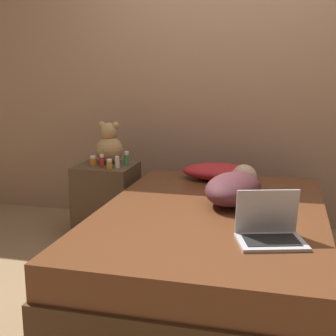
{
  "coord_description": "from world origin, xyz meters",
  "views": [
    {
      "loc": [
        0.39,
        -2.59,
        1.29
      ],
      "look_at": [
        -0.33,
        0.25,
        0.66
      ],
      "focal_mm": 50.0,
      "sensor_mm": 36.0,
      "label": 1
    }
  ],
  "objects_px": {
    "person_lying": "(236,187)",
    "bottle_red": "(102,161)",
    "teddy_bear": "(109,145)",
    "bottle_white": "(117,162)",
    "bottle_green": "(127,159)",
    "bottle_amber": "(109,164)",
    "bottle_orange": "(93,161)",
    "laptop": "(270,230)",
    "pillow": "(219,172)"
  },
  "relations": [
    {
      "from": "laptop",
      "to": "bottle_orange",
      "type": "relative_size",
      "value": 5.1
    },
    {
      "from": "pillow",
      "to": "bottle_amber",
      "type": "distance_m",
      "value": 0.81
    },
    {
      "from": "laptop",
      "to": "bottle_white",
      "type": "bearing_deg",
      "value": 121.11
    },
    {
      "from": "person_lying",
      "to": "bottle_green",
      "type": "distance_m",
      "value": 1.01
    },
    {
      "from": "pillow",
      "to": "person_lying",
      "type": "height_order",
      "value": "person_lying"
    },
    {
      "from": "person_lying",
      "to": "bottle_amber",
      "type": "relative_size",
      "value": 9.61
    },
    {
      "from": "pillow",
      "to": "bottle_white",
      "type": "relative_size",
      "value": 6.15
    },
    {
      "from": "person_lying",
      "to": "laptop",
      "type": "height_order",
      "value": "laptop"
    },
    {
      "from": "bottle_red",
      "to": "bottle_white",
      "type": "height_order",
      "value": "bottle_red"
    },
    {
      "from": "pillow",
      "to": "person_lying",
      "type": "distance_m",
      "value": 0.56
    },
    {
      "from": "bottle_green",
      "to": "bottle_orange",
      "type": "xyz_separation_m",
      "value": [
        -0.25,
        -0.05,
        -0.02
      ]
    },
    {
      "from": "pillow",
      "to": "teddy_bear",
      "type": "height_order",
      "value": "teddy_bear"
    },
    {
      "from": "teddy_bear",
      "to": "bottle_orange",
      "type": "height_order",
      "value": "teddy_bear"
    },
    {
      "from": "bottle_red",
      "to": "person_lying",
      "type": "bearing_deg",
      "value": -20.51
    },
    {
      "from": "bottle_orange",
      "to": "bottle_white",
      "type": "height_order",
      "value": "bottle_white"
    },
    {
      "from": "bottle_red",
      "to": "bottle_orange",
      "type": "distance_m",
      "value": 0.11
    },
    {
      "from": "person_lying",
      "to": "bottle_green",
      "type": "height_order",
      "value": "bottle_green"
    },
    {
      "from": "teddy_bear",
      "to": "bottle_red",
      "type": "height_order",
      "value": "teddy_bear"
    },
    {
      "from": "bottle_white",
      "to": "bottle_red",
      "type": "bearing_deg",
      "value": -177.22
    },
    {
      "from": "teddy_bear",
      "to": "bottle_amber",
      "type": "xyz_separation_m",
      "value": [
        0.08,
        -0.2,
        -0.11
      ]
    },
    {
      "from": "bottle_green",
      "to": "bottle_amber",
      "type": "relative_size",
      "value": 1.47
    },
    {
      "from": "person_lying",
      "to": "bottle_red",
      "type": "relative_size",
      "value": 7.11
    },
    {
      "from": "pillow",
      "to": "person_lying",
      "type": "xyz_separation_m",
      "value": [
        0.18,
        -0.53,
        0.03
      ]
    },
    {
      "from": "bottle_green",
      "to": "bottle_amber",
      "type": "xyz_separation_m",
      "value": [
        -0.08,
        -0.15,
        -0.02
      ]
    },
    {
      "from": "bottle_white",
      "to": "bottle_green",
      "type": "bearing_deg",
      "value": 69.99
    },
    {
      "from": "pillow",
      "to": "bottle_amber",
      "type": "bearing_deg",
      "value": -166.81
    },
    {
      "from": "pillow",
      "to": "bottle_orange",
      "type": "xyz_separation_m",
      "value": [
        -0.96,
        -0.09,
        0.05
      ]
    },
    {
      "from": "person_lying",
      "to": "bottle_orange",
      "type": "bearing_deg",
      "value": 164.4
    },
    {
      "from": "bottle_amber",
      "to": "bottle_green",
      "type": "bearing_deg",
      "value": 61.17
    },
    {
      "from": "pillow",
      "to": "person_lying",
      "type": "bearing_deg",
      "value": -71.79
    },
    {
      "from": "pillow",
      "to": "bottle_orange",
      "type": "distance_m",
      "value": 0.97
    },
    {
      "from": "bottle_red",
      "to": "bottle_orange",
      "type": "height_order",
      "value": "bottle_red"
    },
    {
      "from": "person_lying",
      "to": "teddy_bear",
      "type": "bearing_deg",
      "value": 157.95
    },
    {
      "from": "person_lying",
      "to": "bottle_red",
      "type": "height_order",
      "value": "person_lying"
    },
    {
      "from": "bottle_orange",
      "to": "bottle_amber",
      "type": "bearing_deg",
      "value": -29.18
    },
    {
      "from": "bottle_amber",
      "to": "bottle_white",
      "type": "bearing_deg",
      "value": 45.96
    },
    {
      "from": "laptop",
      "to": "bottle_red",
      "type": "bearing_deg",
      "value": 124.07
    },
    {
      "from": "bottle_green",
      "to": "bottle_amber",
      "type": "height_order",
      "value": "bottle_green"
    },
    {
      "from": "bottle_green",
      "to": "pillow",
      "type": "bearing_deg",
      "value": 2.92
    },
    {
      "from": "bottle_green",
      "to": "teddy_bear",
      "type": "bearing_deg",
      "value": 161.84
    },
    {
      "from": "person_lying",
      "to": "bottle_red",
      "type": "xyz_separation_m",
      "value": [
        -1.04,
        0.39,
        0.04
      ]
    },
    {
      "from": "teddy_bear",
      "to": "bottle_white",
      "type": "distance_m",
      "value": 0.22
    },
    {
      "from": "laptop",
      "to": "bottle_white",
      "type": "height_order",
      "value": "laptop"
    },
    {
      "from": "person_lying",
      "to": "bottle_orange",
      "type": "distance_m",
      "value": 1.22
    },
    {
      "from": "person_lying",
      "to": "bottle_white",
      "type": "distance_m",
      "value": 1.0
    },
    {
      "from": "teddy_bear",
      "to": "bottle_white",
      "type": "xyz_separation_m",
      "value": [
        0.12,
        -0.15,
        -0.1
      ]
    },
    {
      "from": "person_lying",
      "to": "bottle_amber",
      "type": "xyz_separation_m",
      "value": [
        -0.96,
        0.35,
        0.03
      ]
    },
    {
      "from": "person_lying",
      "to": "bottle_amber",
      "type": "height_order",
      "value": "person_lying"
    },
    {
      "from": "pillow",
      "to": "teddy_bear",
      "type": "bearing_deg",
      "value": 178.94
    },
    {
      "from": "person_lying",
      "to": "laptop",
      "type": "distance_m",
      "value": 0.68
    }
  ]
}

